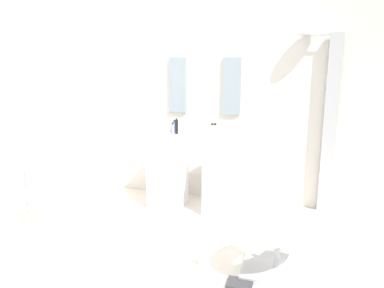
% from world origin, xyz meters
% --- Properties ---
extents(ground_plane, '(4.80, 3.60, 0.04)m').
position_xyz_m(ground_plane, '(0.00, 0.00, -0.02)').
color(ground_plane, silver).
extents(rear_partition, '(4.80, 0.10, 2.60)m').
position_xyz_m(rear_partition, '(0.00, 1.65, 1.30)').
color(rear_partition, silver).
rests_on(rear_partition, ground_plane).
extents(pedestal_sink_left, '(0.43, 0.43, 1.00)m').
position_xyz_m(pedestal_sink_left, '(-0.34, 1.17, 0.47)').
color(pedestal_sink_left, white).
rests_on(pedestal_sink_left, ground_plane).
extents(pedestal_sink_right, '(0.43, 0.43, 1.00)m').
position_xyz_m(pedestal_sink_right, '(0.34, 1.17, 0.47)').
color(pedestal_sink_right, white).
rests_on(pedestal_sink_right, ground_plane).
extents(vanity_mirror_left, '(0.22, 0.03, 0.68)m').
position_xyz_m(vanity_mirror_left, '(-0.34, 1.58, 1.45)').
color(vanity_mirror_left, '#8C9EA8').
extents(vanity_mirror_right, '(0.22, 0.03, 0.68)m').
position_xyz_m(vanity_mirror_right, '(0.34, 1.58, 1.45)').
color(vanity_mirror_right, '#8C9EA8').
extents(shower_column, '(0.49, 0.24, 2.05)m').
position_xyz_m(shower_column, '(1.47, 1.53, 1.08)').
color(shower_column, '#B7BABF').
rests_on(shower_column, ground_plane).
extents(lounge_chair, '(1.09, 1.09, 0.65)m').
position_xyz_m(lounge_chair, '(1.05, 0.02, 0.35)').
color(lounge_chair, '#B7BABF').
rests_on(lounge_chair, ground_plane).
extents(towel_rack, '(0.37, 0.22, 0.95)m').
position_xyz_m(towel_rack, '(-1.37, 0.10, 0.63)').
color(towel_rack, '#B7BABF').
rests_on(towel_rack, ground_plane).
extents(area_rug, '(1.13, 0.89, 0.01)m').
position_xyz_m(area_rug, '(0.55, -0.16, 0.01)').
color(area_rug, white).
rests_on(area_rug, ground_plane).
extents(magazine_charcoal, '(0.21, 0.16, 0.03)m').
position_xyz_m(magazine_charcoal, '(0.79, -0.28, 0.03)').
color(magazine_charcoal, '#38383D').
rests_on(magazine_charcoal, area_rug).
extents(coffee_mug, '(0.08, 0.08, 0.11)m').
position_xyz_m(coffee_mug, '(0.43, -0.07, 0.06)').
color(coffee_mug, white).
rests_on(coffee_mug, area_rug).
extents(soap_bottle_black, '(0.04, 0.04, 0.18)m').
position_xyz_m(soap_bottle_black, '(-0.23, 1.21, 0.99)').
color(soap_bottle_black, black).
rests_on(soap_bottle_black, pedestal_sink_left).
extents(soap_bottle_clear, '(0.05, 0.05, 0.17)m').
position_xyz_m(soap_bottle_clear, '(0.26, 1.09, 0.98)').
color(soap_bottle_clear, silver).
rests_on(soap_bottle_clear, pedestal_sink_right).
extents(soap_bottle_grey, '(0.04, 0.04, 0.16)m').
position_xyz_m(soap_bottle_grey, '(-0.24, 1.08, 0.97)').
color(soap_bottle_grey, '#99999E').
rests_on(soap_bottle_grey, pedestal_sink_left).
extents(soap_bottle_white, '(0.05, 0.05, 0.16)m').
position_xyz_m(soap_bottle_white, '(0.22, 1.11, 0.98)').
color(soap_bottle_white, white).
rests_on(soap_bottle_white, pedestal_sink_right).
extents(soap_bottle_blue, '(0.05, 0.05, 0.15)m').
position_xyz_m(soap_bottle_blue, '(-0.28, 1.28, 0.97)').
color(soap_bottle_blue, '#4C72B7').
rests_on(soap_bottle_blue, pedestal_sink_left).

